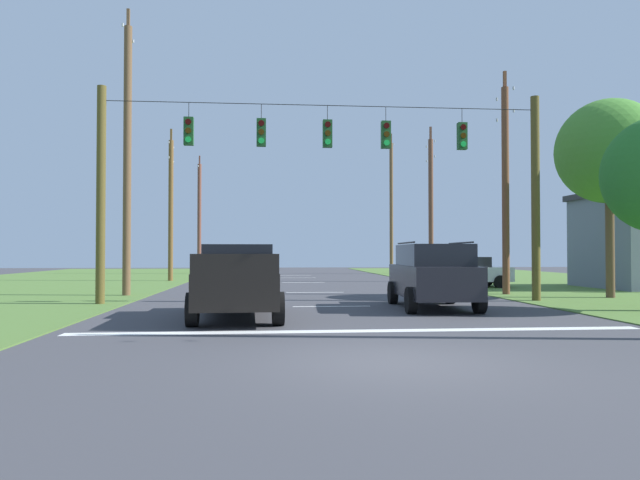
{
  "coord_description": "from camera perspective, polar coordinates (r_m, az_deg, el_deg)",
  "views": [
    {
      "loc": [
        -2.05,
        -9.26,
        1.72
      ],
      "look_at": [
        -0.42,
        9.09,
        2.12
      ],
      "focal_mm": 33.16,
      "sensor_mm": 36.0,
      "label": 1
    }
  ],
  "objects": [
    {
      "name": "lane_dash_4",
      "position": [
        44.97,
        -2.46,
        -3.43
      ],
      "size": [
        2.5,
        0.15,
        0.01
      ],
      "primitive_type": "cube",
      "rotation": [
        0.0,
        0.0,
        1.57
      ],
      "color": "white",
      "rests_on": "ground"
    },
    {
      "name": "lane_dash_3",
      "position": [
        40.8,
        -2.19,
        -3.66
      ],
      "size": [
        2.5,
        0.15,
        0.01
      ],
      "primitive_type": "cube",
      "rotation": [
        0.0,
        0.0,
        1.57
      ],
      "color": "white",
      "rests_on": "ground"
    },
    {
      "name": "stop_bar_stripe",
      "position": [
        13.17,
        3.98,
        -8.75
      ],
      "size": [
        12.77,
        0.45,
        0.01
      ],
      "primitive_type": "cube",
      "color": "white",
      "rests_on": "ground"
    },
    {
      "name": "utility_pole_distant_right",
      "position": [
        37.12,
        -14.2,
        3.21
      ],
      "size": [
        0.29,
        1.84,
        9.29
      ],
      "color": "brown",
      "rests_on": "ground"
    },
    {
      "name": "overhead_signal_span",
      "position": [
        20.49,
        0.54,
        5.63
      ],
      "size": [
        15.38,
        0.31,
        7.33
      ],
      "color": "brown",
      "rests_on": "ground"
    },
    {
      "name": "suv_black",
      "position": [
        18.66,
        10.8,
        -3.26
      ],
      "size": [
        2.42,
        4.9,
        2.05
      ],
      "color": "black",
      "rests_on": "ground"
    },
    {
      "name": "distant_car_crossing_white",
      "position": [
        30.13,
        13.84,
        -2.98
      ],
      "size": [
        4.31,
        2.03,
        1.52
      ],
      "color": "silver",
      "rests_on": "ground"
    },
    {
      "name": "lane_dash_2",
      "position": [
        34.31,
        -1.65,
        -4.12
      ],
      "size": [
        2.5,
        0.15,
        0.01
      ],
      "primitive_type": "cube",
      "rotation": [
        0.0,
        0.0,
        1.57
      ],
      "color": "white",
      "rests_on": "ground"
    },
    {
      "name": "pickup_truck",
      "position": [
        15.98,
        -7.98,
        -3.95
      ],
      "size": [
        2.41,
        5.46,
        1.95
      ],
      "color": "black",
      "rests_on": "ground"
    },
    {
      "name": "utility_pole_far_left",
      "position": [
        25.1,
        -18.1,
        7.64
      ],
      "size": [
        0.32,
        1.86,
        11.56
      ],
      "color": "brown",
      "rests_on": "ground"
    },
    {
      "name": "utility_pole_near_left",
      "position": [
        49.35,
        6.9,
        3.28
      ],
      "size": [
        0.29,
        1.99,
        11.63
      ],
      "color": "brown",
      "rests_on": "ground"
    },
    {
      "name": "lane_dash_0",
      "position": [
        19.08,
        1.13,
        -6.41
      ],
      "size": [
        2.5,
        0.15,
        0.01
      ],
      "primitive_type": "cube",
      "rotation": [
        0.0,
        0.0,
        1.57
      ],
      "color": "white",
      "rests_on": "ground"
    },
    {
      "name": "utility_pole_far_right",
      "position": [
        36.04,
        10.65,
        3.32
      ],
      "size": [
        0.29,
        1.94,
        9.3
      ],
      "color": "brown",
      "rests_on": "ground"
    },
    {
      "name": "utility_pole_distant_left",
      "position": [
        49.21,
        -11.57,
        2.18
      ],
      "size": [
        0.31,
        1.81,
        9.67
      ],
      "color": "brown",
      "rests_on": "ground"
    },
    {
      "name": "ground_plane",
      "position": [
        9.64,
        7.46,
        -11.54
      ],
      "size": [
        120.0,
        120.0,
        0.0
      ],
      "primitive_type": "plane",
      "color": "#3D3D42"
    },
    {
      "name": "utility_pole_mid_right",
      "position": [
        25.56,
        17.47,
        5.19
      ],
      "size": [
        0.29,
        1.79,
        9.24
      ],
      "color": "brown",
      "rests_on": "ground"
    },
    {
      "name": "lane_dash_1",
      "position": [
        25.74,
        -0.49,
        -5.08
      ],
      "size": [
        2.5,
        0.15,
        0.01
      ],
      "primitive_type": "cube",
      "rotation": [
        0.0,
        0.0,
        1.57
      ],
      "color": "white",
      "rests_on": "ground"
    },
    {
      "name": "tree_roadside_right",
      "position": [
        25.23,
        26.12,
        7.65
      ],
      "size": [
        3.94,
        3.94,
        7.57
      ],
      "color": "brown",
      "rests_on": "ground"
    }
  ]
}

